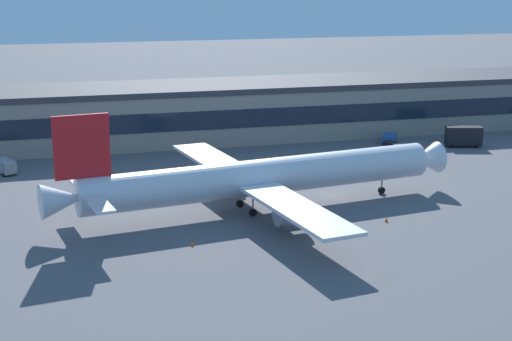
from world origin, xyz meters
TOP-DOWN VIEW (x-y plane):
  - ground_plane at (0.00, 0.00)m, footprint 600.00×600.00m
  - terminal_building at (0.00, 49.37)m, footprint 198.95×20.34m
  - airliner at (-13.62, -3.61)m, footprint 63.74×55.03m
  - pushback_tractor at (25.56, 34.81)m, footprint 4.72×5.45m
  - catering_truck at (38.67, 27.37)m, footprint 7.64×4.55m
  - crew_van at (-50.72, 29.21)m, footprint 4.27×5.64m
  - belt_loader at (-34.98, 26.87)m, footprint 3.64×6.70m
  - follow_me_car at (22.70, 27.15)m, footprint 2.54×4.63m
  - traffic_cone_0 at (-26.00, -16.59)m, footprint 0.52×0.52m
  - traffic_cone_1 at (2.48, -14.01)m, footprint 0.53×0.53m

SIDE VIEW (x-z plane):
  - ground_plane at x=0.00m, z-range 0.00..0.00m
  - traffic_cone_0 at x=-26.00m, z-range 0.00..0.65m
  - traffic_cone_1 at x=2.48m, z-range 0.00..0.67m
  - pushback_tractor at x=25.56m, z-range 0.17..1.92m
  - follow_me_car at x=22.70m, z-range 0.17..2.02m
  - belt_loader at x=-34.98m, z-range 0.18..2.13m
  - crew_van at x=-50.72m, z-range 0.18..2.73m
  - catering_truck at x=38.67m, z-range 0.22..4.37m
  - airliner at x=-13.62m, z-range -3.13..13.12m
  - terminal_building at x=0.00m, z-range 0.02..11.76m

